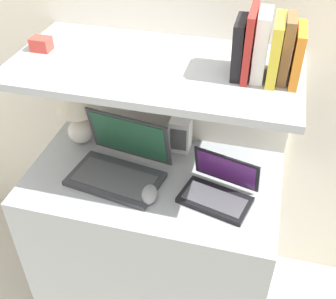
{
  "coord_description": "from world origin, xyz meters",
  "views": [
    {
      "loc": [
        0.39,
        -0.94,
        1.92
      ],
      "look_at": [
        0.07,
        0.3,
        0.91
      ],
      "focal_mm": 45.0,
      "sensor_mm": 36.0,
      "label": 1
    }
  ],
  "objects": [
    {
      "name": "shelf_gadget",
      "position": [
        -0.44,
        0.37,
        1.26
      ],
      "size": [
        0.07,
        0.06,
        0.05
      ],
      "color": "#CC3D33",
      "rests_on": "shelf"
    },
    {
      "name": "desk",
      "position": [
        0.0,
        0.3,
        0.38
      ],
      "size": [
        1.05,
        0.6,
        0.75
      ],
      "color": "#999EA3",
      "rests_on": "ground_plane"
    },
    {
      "name": "back_riser",
      "position": [
        0.0,
        0.62,
        0.6
      ],
      "size": [
        1.05,
        0.04,
        1.21
      ],
      "color": "silver",
      "rests_on": "ground_plane"
    },
    {
      "name": "laptop_small",
      "position": [
        0.28,
        0.25,
        0.79
      ],
      "size": [
        0.31,
        0.25,
        0.17
      ],
      "color": "black",
      "rests_on": "desk"
    },
    {
      "name": "book_orange",
      "position": [
        0.48,
        0.37,
        1.33
      ],
      "size": [
        0.03,
        0.16,
        0.18
      ],
      "color": "orange",
      "rests_on": "shelf"
    },
    {
      "name": "book_yellow",
      "position": [
        0.41,
        0.37,
        1.34
      ],
      "size": [
        0.03,
        0.18,
        0.2
      ],
      "color": "gold",
      "rests_on": "shelf"
    },
    {
      "name": "router_box",
      "position": [
        0.07,
        0.52,
        0.83
      ],
      "size": [
        0.09,
        0.09,
        0.15
      ],
      "color": "white",
      "rests_on": "desk"
    },
    {
      "name": "wall_back",
      "position": [
        0.0,
        0.66,
        1.2
      ],
      "size": [
        6.0,
        0.05,
        2.4
      ],
      "color": "silver",
      "rests_on": "ground_plane"
    },
    {
      "name": "book_black",
      "position": [
        0.29,
        0.37,
        1.33
      ],
      "size": [
        0.04,
        0.14,
        0.19
      ],
      "color": "black",
      "rests_on": "shelf"
    },
    {
      "name": "laptop_large",
      "position": [
        -0.13,
        0.29,
        0.8
      ],
      "size": [
        0.41,
        0.33,
        0.24
      ],
      "color": "#333338",
      "rests_on": "desk"
    },
    {
      "name": "book_brown",
      "position": [
        0.44,
        0.37,
        1.34
      ],
      "size": [
        0.03,
        0.12,
        0.21
      ],
      "color": "brown",
      "rests_on": "shelf"
    },
    {
      "name": "book_white",
      "position": [
        0.36,
        0.37,
        1.35
      ],
      "size": [
        0.04,
        0.14,
        0.22
      ],
      "color": "silver",
      "rests_on": "shelf"
    },
    {
      "name": "computer_mouse",
      "position": [
        0.02,
        0.18,
        0.77
      ],
      "size": [
        0.08,
        0.12,
        0.04
      ],
      "color": "#99999E",
      "rests_on": "desk"
    },
    {
      "name": "book_red",
      "position": [
        0.32,
        0.37,
        1.35
      ],
      "size": [
        0.02,
        0.17,
        0.23
      ],
      "color": "#A82823",
      "rests_on": "shelf"
    },
    {
      "name": "shelf",
      "position": [
        0.0,
        0.37,
        1.22
      ],
      "size": [
        1.05,
        0.54,
        0.03
      ],
      "color": "#999EA3",
      "rests_on": "back_riser"
    },
    {
      "name": "table_lamp",
      "position": [
        -0.38,
        0.46,
        0.94
      ],
      "size": [
        0.18,
        0.18,
        0.31
      ],
      "color": "white",
      "rests_on": "desk"
    }
  ]
}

